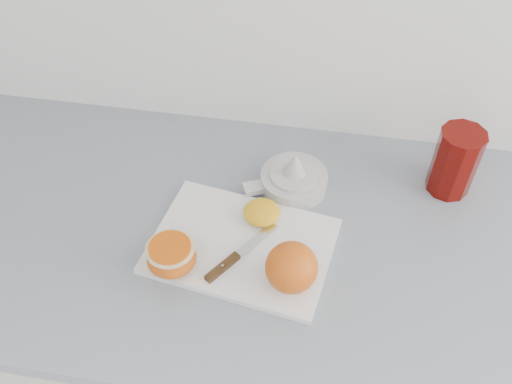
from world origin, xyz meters
TOP-DOWN VIEW (x-y plane):
  - counter at (0.07, 1.70)m, footprint 2.46×0.64m
  - cutting_board at (-0.08, 1.66)m, footprint 0.34×0.27m
  - whole_orange at (0.02, 1.59)m, footprint 0.09×0.09m
  - half_orange at (-0.19, 1.59)m, footprint 0.08×0.08m
  - squeezed_shell at (-0.05, 1.72)m, footprint 0.07×0.07m
  - paring_knife at (-0.09, 1.61)m, footprint 0.11×0.15m
  - citrus_juicer at (-0.01, 1.82)m, footprint 0.16×0.13m
  - red_tumbler at (0.29, 1.87)m, footprint 0.09×0.09m

SIDE VIEW (x-z plane):
  - counter at x=0.07m, z-range 0.00..0.89m
  - cutting_board at x=-0.08m, z-range 0.89..0.90m
  - paring_knife at x=-0.09m, z-range 0.90..0.91m
  - citrus_juicer at x=-0.01m, z-range 0.87..0.96m
  - squeezed_shell at x=-0.05m, z-range 0.90..0.93m
  - half_orange at x=-0.19m, z-range 0.90..0.95m
  - whole_orange at x=0.02m, z-range 0.90..0.99m
  - red_tumbler at x=0.29m, z-range 0.88..1.02m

